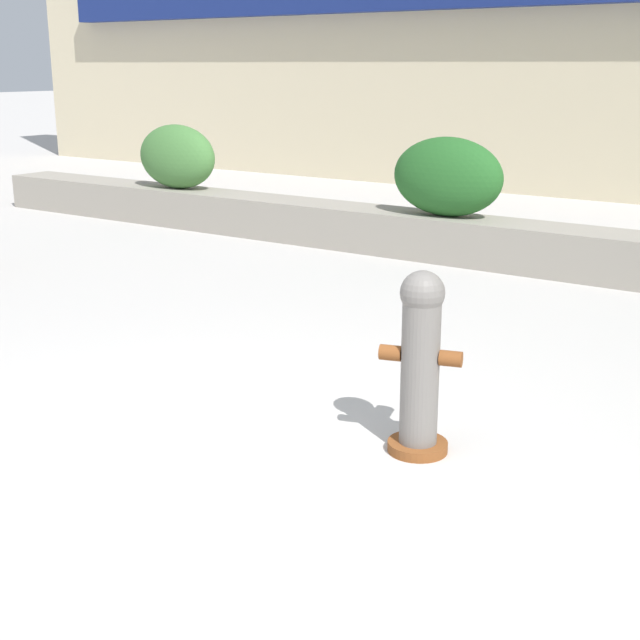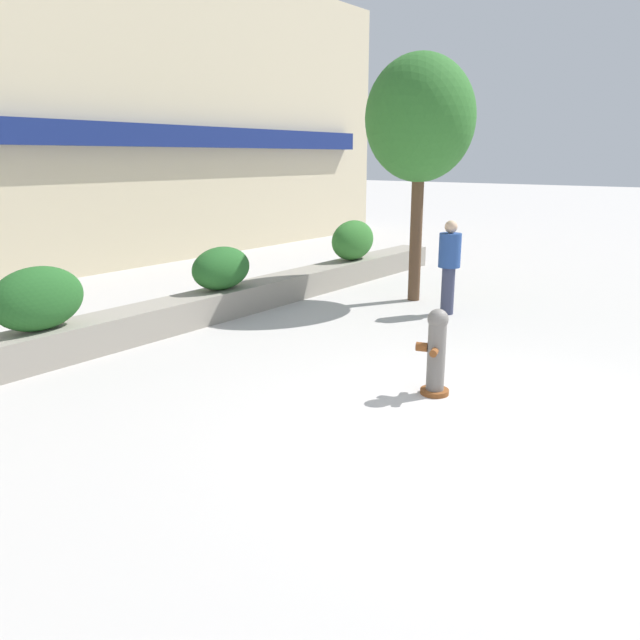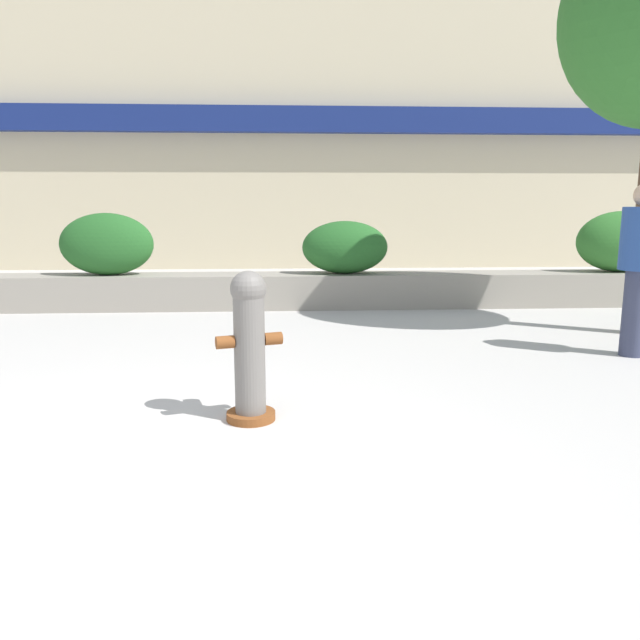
{
  "view_description": "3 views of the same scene",
  "coord_description": "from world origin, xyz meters",
  "views": [
    {
      "loc": [
        2.94,
        -3.17,
        2.18
      ],
      "look_at": [
        -0.08,
        1.22,
        0.64
      ],
      "focal_mm": 50.0,
      "sensor_mm": 36.0,
      "label": 1
    },
    {
      "loc": [
        -5.91,
        -2.15,
        2.85
      ],
      "look_at": [
        0.66,
        2.86,
        0.67
      ],
      "focal_mm": 35.0,
      "sensor_mm": 36.0,
      "label": 2
    },
    {
      "loc": [
        0.94,
        -3.21,
        1.55
      ],
      "look_at": [
        1.28,
        2.56,
        0.45
      ],
      "focal_mm": 35.0,
      "sensor_mm": 36.0,
      "label": 3
    }
  ],
  "objects": [
    {
      "name": "ground_plane",
      "position": [
        0.0,
        0.0,
        0.0
      ],
      "size": [
        120.0,
        120.0,
        0.0
      ],
      "primitive_type": "plane",
      "color": "#BCB7B2"
    },
    {
      "name": "hedge_bush_1",
      "position": [
        -1.62,
        6.0,
        0.95
      ],
      "size": [
        1.34,
        0.62,
        0.89
      ],
      "primitive_type": "ellipsoid",
      "color": "#235B23",
      "rests_on": "planter_wall_low"
    },
    {
      "name": "hedge_bush_3",
      "position": [
        6.05,
        6.0,
        0.96
      ],
      "size": [
        1.38,
        0.7,
        0.92
      ],
      "primitive_type": "ellipsoid",
      "color": "#2D6B28",
      "rests_on": "planter_wall_low"
    },
    {
      "name": "planter_wall_low",
      "position": [
        0.0,
        6.0,
        0.25
      ],
      "size": [
        18.0,
        0.7,
        0.5
      ],
      "primitive_type": "cube",
      "color": "gray",
      "rests_on": "ground"
    },
    {
      "name": "building_facade",
      "position": [
        0.0,
        11.98,
        3.99
      ],
      "size": [
        30.0,
        1.36,
        8.0
      ],
      "color": "beige",
      "rests_on": "ground"
    },
    {
      "name": "fire_hydrant",
      "position": [
        0.69,
        1.1,
        0.55
      ],
      "size": [
        0.48,
        0.47,
        1.08
      ],
      "color": "brown",
      "rests_on": "ground"
    },
    {
      "name": "hedge_bush_2",
      "position": [
        1.85,
        6.0,
        0.89
      ],
      "size": [
        1.27,
        0.7,
        0.77
      ],
      "primitive_type": "ellipsoid",
      "color": "#235B23",
      "rests_on": "planter_wall_low"
    },
    {
      "name": "pedestrian",
      "position": [
        4.49,
        2.8,
        0.99
      ],
      "size": [
        0.43,
        0.43,
        1.73
      ],
      "color": "#383D56",
      "rests_on": "ground"
    }
  ]
}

